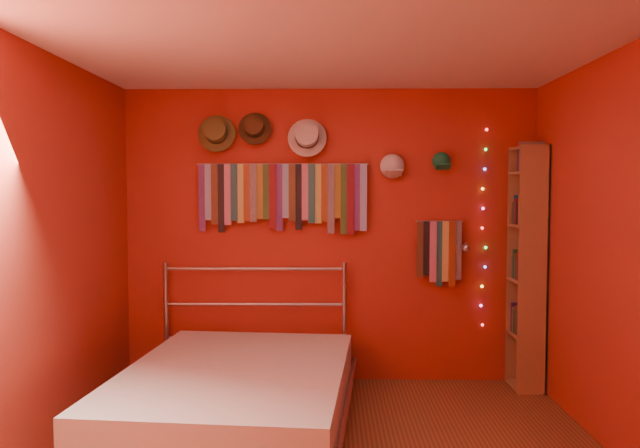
# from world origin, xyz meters

# --- Properties ---
(back_wall) EXTENTS (3.50, 0.02, 2.50)m
(back_wall) POSITION_xyz_m (0.00, 1.75, 1.25)
(back_wall) COLOR #9D2A19
(back_wall) RESTS_ON ground
(right_wall) EXTENTS (0.02, 3.50, 2.50)m
(right_wall) POSITION_xyz_m (1.75, 0.00, 1.25)
(right_wall) COLOR #9D2A19
(right_wall) RESTS_ON ground
(left_wall) EXTENTS (0.02, 3.50, 2.50)m
(left_wall) POSITION_xyz_m (-1.75, 0.00, 1.25)
(left_wall) COLOR #9D2A19
(left_wall) RESTS_ON ground
(ceiling) EXTENTS (3.50, 3.50, 0.02)m
(ceiling) POSITION_xyz_m (0.00, 0.00, 2.50)
(ceiling) COLOR white
(ceiling) RESTS_ON back_wall
(tie_rack) EXTENTS (1.45, 0.03, 0.60)m
(tie_rack) POSITION_xyz_m (-0.39, 1.68, 1.61)
(tie_rack) COLOR #A8A8AD
(tie_rack) RESTS_ON back_wall
(small_tie_rack) EXTENTS (0.40, 0.03, 0.56)m
(small_tie_rack) POSITION_xyz_m (0.93, 1.69, 1.13)
(small_tie_rack) COLOR #A8A8AD
(small_tie_rack) RESTS_ON back_wall
(fedora_olive) EXTENTS (0.32, 0.17, 0.31)m
(fedora_olive) POSITION_xyz_m (-0.96, 1.65, 2.13)
(fedora_olive) COLOR brown
(fedora_olive) RESTS_ON back_wall
(fedora_brown) EXTENTS (0.28, 0.15, 0.28)m
(fedora_brown) POSITION_xyz_m (-0.63, 1.66, 2.17)
(fedora_brown) COLOR #402D17
(fedora_brown) RESTS_ON back_wall
(fedora_white) EXTENTS (0.33, 0.18, 0.32)m
(fedora_white) POSITION_xyz_m (-0.19, 1.65, 2.09)
(fedora_white) COLOR beige
(fedora_white) RESTS_ON back_wall
(cap_white) EXTENTS (0.19, 0.24, 0.19)m
(cap_white) POSITION_xyz_m (0.52, 1.70, 1.84)
(cap_white) COLOR silver
(cap_white) RESTS_ON back_wall
(cap_green) EXTENTS (0.17, 0.21, 0.17)m
(cap_green) POSITION_xyz_m (0.94, 1.70, 1.88)
(cap_green) COLOR #1C7E4B
(cap_green) RESTS_ON back_wall
(fairy_lights) EXTENTS (0.06, 0.02, 1.68)m
(fairy_lights) POSITION_xyz_m (1.30, 1.71, 1.32)
(fairy_lights) COLOR #FF3333
(fairy_lights) RESTS_ON back_wall
(reading_lamp) EXTENTS (0.06, 0.28, 0.08)m
(reading_lamp) POSITION_xyz_m (1.11, 1.53, 1.17)
(reading_lamp) COLOR #A8A8AD
(reading_lamp) RESTS_ON back_wall
(bookshelf) EXTENTS (0.25, 0.34, 2.00)m
(bookshelf) POSITION_xyz_m (1.66, 1.53, 1.02)
(bookshelf) COLOR olive
(bookshelf) RESTS_ON ground
(bed) EXTENTS (1.73, 2.19, 1.03)m
(bed) POSITION_xyz_m (-0.64, 0.57, 0.24)
(bed) COLOR #A8A8AD
(bed) RESTS_ON ground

